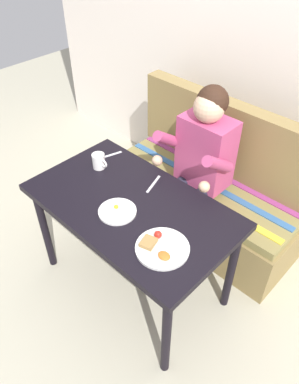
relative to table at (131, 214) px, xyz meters
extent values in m
plane|color=#B1AB94|center=(0.00, 0.00, -0.65)|extent=(8.00, 8.00, 0.00)
cube|color=silver|center=(0.00, 1.27, 0.65)|extent=(4.40, 0.10, 2.60)
cube|color=black|center=(0.00, 0.00, 0.06)|extent=(1.20, 0.70, 0.04)
cylinder|color=black|center=(-0.54, -0.29, -0.30)|extent=(0.05, 0.05, 0.69)
cylinder|color=black|center=(0.54, -0.29, -0.30)|extent=(0.05, 0.05, 0.69)
cylinder|color=black|center=(-0.54, 0.29, -0.30)|extent=(0.05, 0.05, 0.69)
cylinder|color=black|center=(0.54, 0.29, -0.30)|extent=(0.05, 0.05, 0.69)
cube|color=olive|center=(0.00, 0.72, -0.45)|extent=(1.44, 0.56, 0.40)
cube|color=olive|center=(0.00, 0.72, -0.22)|extent=(1.40, 0.52, 0.06)
cube|color=olive|center=(0.00, 0.94, 0.08)|extent=(1.44, 0.12, 0.54)
cube|color=yellow|center=(0.00, 0.58, -0.18)|extent=(1.38, 0.05, 0.01)
cube|color=#336099|center=(0.00, 0.72, -0.18)|extent=(1.38, 0.05, 0.01)
cube|color=#93387A|center=(0.00, 0.86, -0.18)|extent=(1.38, 0.05, 0.01)
cube|color=#B1416E|center=(0.02, 0.66, 0.11)|extent=(0.34, 0.22, 0.48)
sphere|color=#DBAD89|center=(0.02, 0.64, 0.44)|extent=(0.19, 0.19, 0.19)
sphere|color=#331E14|center=(0.02, 0.67, 0.47)|extent=(0.19, 0.19, 0.19)
cylinder|color=#B1416E|center=(-0.17, 0.52, 0.18)|extent=(0.07, 0.29, 0.23)
cylinder|color=#B1416E|center=(0.21, 0.52, 0.18)|extent=(0.07, 0.29, 0.23)
sphere|color=#DBAD89|center=(-0.17, 0.40, 0.08)|extent=(0.07, 0.07, 0.07)
sphere|color=#DBAD89|center=(0.21, 0.40, 0.08)|extent=(0.07, 0.07, 0.07)
cylinder|color=#232333|center=(-0.07, 0.49, -0.13)|extent=(0.09, 0.34, 0.09)
cylinder|color=#232333|center=(-0.07, 0.32, -0.39)|extent=(0.08, 0.08, 0.52)
cube|color=black|center=(-0.07, 0.26, -0.62)|extent=(0.09, 0.20, 0.05)
cylinder|color=#232333|center=(0.10, 0.49, -0.13)|extent=(0.09, 0.34, 0.09)
cylinder|color=#232333|center=(0.10, 0.32, -0.39)|extent=(0.08, 0.08, 0.52)
cube|color=black|center=(0.10, 0.26, -0.62)|extent=(0.09, 0.20, 0.05)
cylinder|color=white|center=(0.35, -0.13, 0.09)|extent=(0.27, 0.27, 0.02)
cube|color=olive|center=(0.29, -0.16, 0.11)|extent=(0.09, 0.10, 0.02)
sphere|color=red|center=(0.29, -0.09, 0.12)|extent=(0.04, 0.04, 0.04)
ellipsoid|color=#CC6623|center=(0.40, -0.17, 0.11)|extent=(0.06, 0.05, 0.02)
cylinder|color=white|center=(0.00, -0.10, 0.09)|extent=(0.21, 0.21, 0.01)
ellipsoid|color=white|center=(0.00, -0.10, 0.10)|extent=(0.09, 0.08, 0.01)
sphere|color=yellow|center=(-0.01, -0.10, 0.11)|extent=(0.03, 0.03, 0.03)
cylinder|color=white|center=(-0.39, 0.10, 0.13)|extent=(0.08, 0.08, 0.10)
cylinder|color=brown|center=(-0.39, 0.10, 0.17)|extent=(0.07, 0.07, 0.01)
torus|color=white|center=(-0.34, 0.10, 0.13)|extent=(0.05, 0.01, 0.05)
cube|color=silver|center=(-0.02, 0.21, 0.08)|extent=(0.07, 0.17, 0.00)
cube|color=silver|center=(-0.44, 0.21, 0.08)|extent=(0.07, 0.20, 0.00)
camera|label=1|loc=(1.14, -1.04, 1.49)|focal=34.72mm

